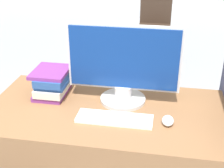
% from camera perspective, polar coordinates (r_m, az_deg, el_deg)
% --- Properties ---
extents(desk, '(1.30, 0.68, 0.76)m').
position_cam_1_polar(desk, '(1.92, -0.97, -14.43)').
color(desk, '#8C603D').
rests_on(desk, ground_plane).
extents(monitor, '(0.62, 0.26, 0.44)m').
position_cam_1_polar(monitor, '(1.69, 2.12, 3.31)').
color(monitor, silver).
rests_on(monitor, desk).
extents(keyboard, '(0.39, 0.12, 0.02)m').
position_cam_1_polar(keyboard, '(1.60, 0.46, -6.36)').
color(keyboard, white).
rests_on(keyboard, desk).
extents(mouse, '(0.06, 0.09, 0.04)m').
position_cam_1_polar(mouse, '(1.59, 10.18, -6.61)').
color(mouse, white).
rests_on(mouse, desk).
extents(book_stack, '(0.20, 0.25, 0.15)m').
position_cam_1_polar(book_stack, '(1.85, -10.79, 0.28)').
color(book_stack, '#7A3384').
rests_on(book_stack, desk).
extents(far_chair, '(0.44, 0.44, 0.87)m').
position_cam_1_polar(far_chair, '(4.47, 7.84, 11.11)').
color(far_chair, '#38281E').
rests_on(far_chair, ground_plane).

